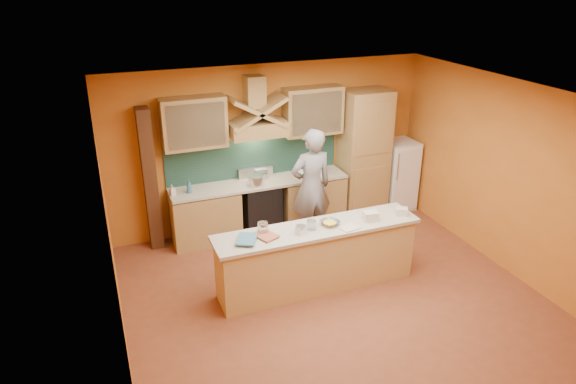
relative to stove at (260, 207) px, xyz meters
name	(u,v)px	position (x,y,z in m)	size (l,w,h in m)	color
floor	(331,296)	(0.30, -2.20, -0.45)	(5.50, 5.00, 0.01)	brown
ceiling	(340,97)	(0.30, -2.20, 2.35)	(5.50, 5.00, 0.01)	white
wall_back	(270,147)	(0.30, 0.30, 0.95)	(5.50, 0.02, 2.80)	#C27125
wall_front	(463,318)	(0.30, -4.70, 0.95)	(5.50, 0.02, 2.80)	#C27125
wall_left	(111,243)	(-2.45, -2.20, 0.95)	(0.02, 5.00, 2.80)	#C27125
wall_right	(504,176)	(3.05, -2.20, 0.95)	(0.02, 5.00, 2.80)	#C27125
base_cabinet_left	(205,217)	(-0.95, 0.00, -0.02)	(1.10, 0.60, 0.86)	#AA864D
base_cabinet_right	(311,200)	(0.95, 0.00, -0.02)	(1.10, 0.60, 0.86)	#AA864D
counter_top	(260,183)	(0.00, 0.00, 0.45)	(3.00, 0.62, 0.04)	#B9AF9C
stove	(260,207)	(0.00, 0.00, 0.00)	(0.60, 0.58, 0.90)	black
backsplash	(254,157)	(0.00, 0.28, 0.80)	(3.00, 0.03, 0.70)	#1A3A32
range_hood	(257,129)	(0.00, 0.05, 1.37)	(0.92, 0.50, 0.24)	#AA864D
hood_chimney	(255,91)	(0.00, 0.15, 1.95)	(0.30, 0.30, 0.50)	#AA864D
upper_cabinet_left	(194,123)	(-1.00, 0.12, 1.55)	(1.00, 0.35, 0.80)	#AA864D
upper_cabinet_right	(313,111)	(1.00, 0.12, 1.55)	(1.00, 0.35, 0.80)	#AA864D
pantry_column	(364,154)	(1.95, 0.00, 0.70)	(0.80, 0.60, 2.30)	#AA864D
fridge	(397,175)	(2.70, 0.00, 0.20)	(0.58, 0.60, 1.30)	white
trim_column_left	(150,180)	(-1.75, 0.15, 0.70)	(0.20, 0.30, 2.30)	#472816
island_body	(317,259)	(0.20, -1.90, -0.01)	(2.80, 0.55, 0.88)	tan
island_top	(318,229)	(0.20, -1.90, 0.47)	(2.90, 0.62, 0.05)	#B9AF9C
person	(311,187)	(0.66, -0.64, 0.52)	(0.71, 0.46, 1.94)	gray
pot_large	(256,181)	(-0.10, -0.13, 0.54)	(0.26, 0.26, 0.18)	silver
pot_small	(262,176)	(0.09, 0.14, 0.51)	(0.21, 0.21, 0.13)	#B3B4BA
soap_bottle_a	(172,190)	(-1.45, -0.04, 0.56)	(0.08, 0.08, 0.18)	beige
soap_bottle_b	(189,186)	(-1.18, -0.04, 0.58)	(0.08, 0.09, 0.22)	#316589
bowl_back	(301,173)	(0.77, 0.03, 0.50)	(0.21, 0.21, 0.06)	silver
dish_rack	(317,170)	(1.06, 0.03, 0.53)	(0.31, 0.24, 0.11)	white
book_lower	(259,239)	(-0.65, -1.94, 0.51)	(0.23, 0.31, 0.03)	#A6563B
book_upper	(237,239)	(-0.93, -1.87, 0.53)	(0.25, 0.34, 0.03)	teal
jar_large	(263,228)	(-0.55, -1.78, 0.57)	(0.14, 0.14, 0.15)	white
jar_small	(311,225)	(0.10, -1.92, 0.56)	(0.12, 0.12, 0.13)	silver
kitchen_scale	(301,230)	(-0.08, -1.98, 0.54)	(0.12, 0.12, 0.10)	white
mixing_bowl	(330,223)	(0.39, -1.89, 0.53)	(0.25, 0.25, 0.06)	silver
cloth	(349,228)	(0.59, -2.08, 0.50)	(0.25, 0.19, 0.02)	beige
grocery_bag_a	(371,216)	(0.98, -1.97, 0.56)	(0.19, 0.15, 0.13)	beige
grocery_bag_b	(402,211)	(1.48, -1.98, 0.55)	(0.17, 0.13, 0.10)	beige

